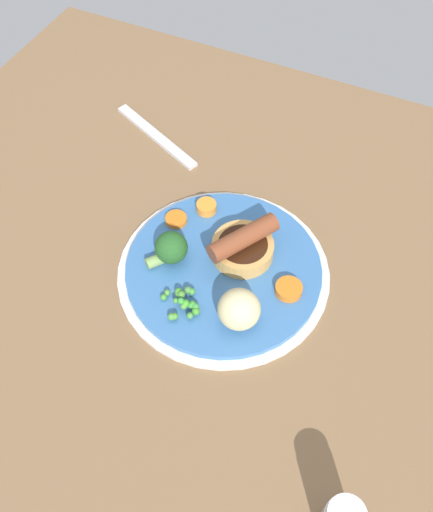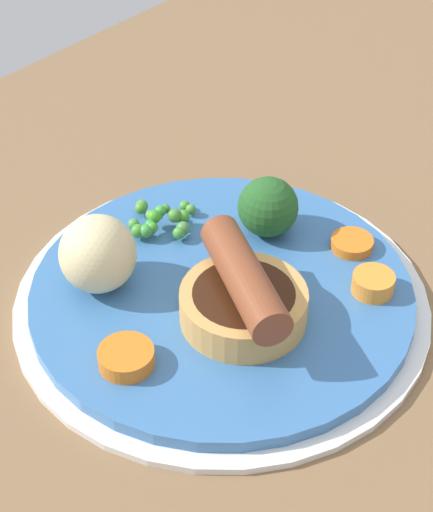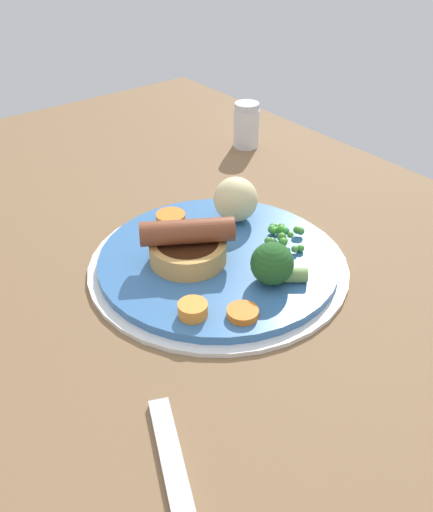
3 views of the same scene
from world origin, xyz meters
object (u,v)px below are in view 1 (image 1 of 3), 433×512
Objects in this scene: sausage_pudding at (243,246)px; carrot_slice_0 at (289,289)px; potato_chunk_0 at (239,309)px; broccoli_floret_near at (170,248)px; carrot_slice_4 at (177,218)px; pea_pile at (184,302)px; dinner_plate at (223,271)px; fork at (156,136)px; carrot_slice_1 at (206,207)px.

sausage_pudding is 8.10cm from carrot_slice_0.
carrot_slice_0 is (-3.99, -6.32, -2.03)cm from potato_chunk_0.
sausage_pudding is at bearing -23.88° from broccoli_floret_near.
carrot_slice_0 reaches higher than carrot_slice_4.
pea_pile is at bearing 33.92° from carrot_slice_0.
dinner_plate is at bearing 153.99° from carrot_slice_4.
carrot_slice_0 reaches higher than fork.
dinner_plate is 5.31× the size of potato_chunk_0.
carrot_slice_1 is (-0.66, -9.20, -1.39)cm from broccoli_floret_near.
potato_chunk_0 is 35.65cm from fork.
pea_pile reaches higher than carrot_slice_1.
carrot_slice_4 is at bearing 113.12° from sausage_pudding.
broccoli_floret_near reaches higher than carrot_slice_0.
carrot_slice_1 is at bearing -51.65° from dinner_plate.
carrot_slice_0 is 16.77cm from carrot_slice_1.
potato_chunk_0 reaches higher than dinner_plate.
carrot_slice_4 is at bearing -26.01° from dinner_plate.
dinner_plate is 10.06cm from carrot_slice_4.
carrot_slice_0 is at bearing -122.26° from potato_chunk_0.
pea_pile reaches higher than carrot_slice_0.
sausage_pudding reaches higher than pea_pile.
potato_chunk_0 reaches higher than pea_pile.
broccoli_floret_near is 1.04× the size of potato_chunk_0.
pea_pile is 7.55cm from broccoli_floret_near.
pea_pile reaches higher than dinner_plate.
sausage_pudding is 1.76× the size of broccoli_floret_near.
fork is at bearing -55.28° from pea_pile.
pea_pile is 0.30× the size of fork.
broccoli_floret_near is at bearing 5.57° from carrot_slice_0.
sausage_pudding is 9.23cm from broccoli_floret_near.
carrot_slice_4 is at bearing 150.94° from fork.
pea_pile is 1.86× the size of carrot_slice_4.
dinner_plate reaches higher than fork.
carrot_slice_4 is (2.89, 3.32, -0.28)cm from carrot_slice_1.
fork is at bearing -45.27° from potato_chunk_0.
pea_pile is (3.36, 10.16, -0.93)cm from sausage_pudding.
fork is (14.04, -11.19, -1.75)cm from carrot_slice_1.
pea_pile is 1.98× the size of carrot_slice_1.
sausage_pudding is 8.94cm from carrot_slice_1.
broccoli_floret_near is at bearing -22.54° from potato_chunk_0.
potato_chunk_0 is at bearing -74.90° from broccoli_floret_near.
pea_pile reaches higher than carrot_slice_4.
carrot_slice_4 is (6.97, -11.65, -0.54)cm from pea_pile.
broccoli_floret_near is 1.83× the size of carrot_slice_4.
potato_chunk_0 is 0.29× the size of fork.
dinner_plate is 8.65cm from potato_chunk_0.
dinner_plate is at bearing 0.08° from carrot_slice_0.
sausage_pudding is at bearing 147.18° from carrot_slice_1.
carrot_slice_1 is at bearing 88.49° from sausage_pudding.
potato_chunk_0 is 17.86cm from carrot_slice_1.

